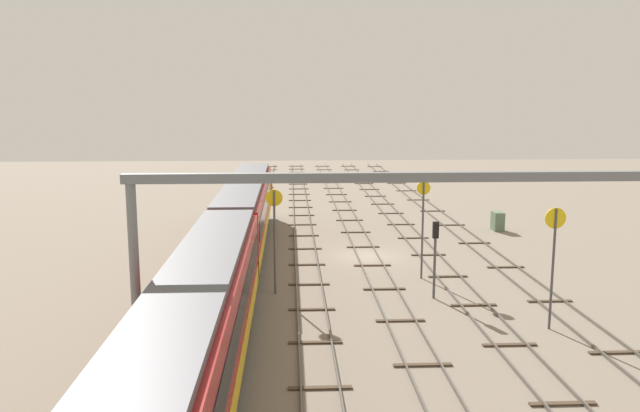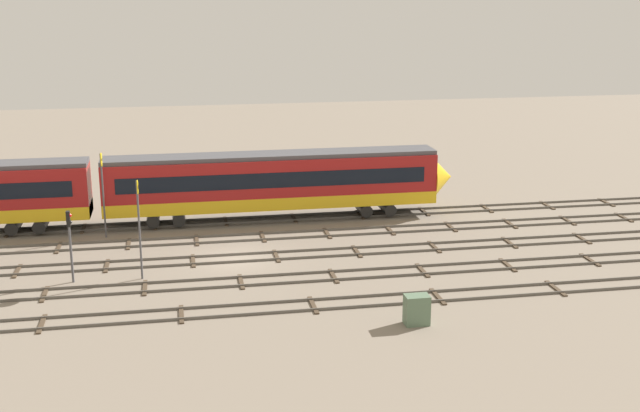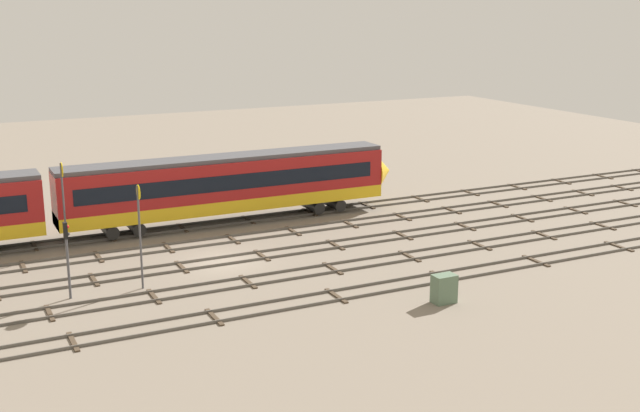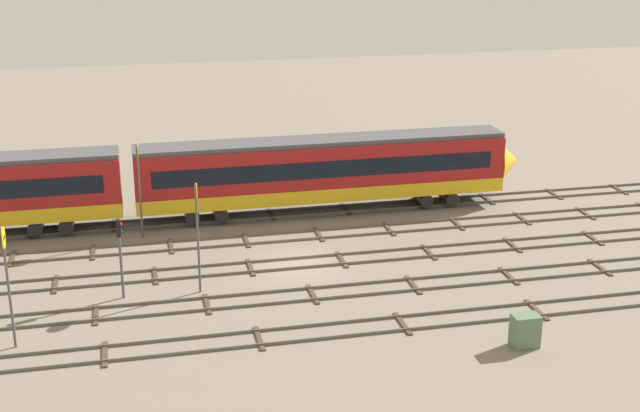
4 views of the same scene
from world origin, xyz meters
TOP-DOWN VIEW (x-y plane):
  - ground_plane at (0.00, 0.00)m, footprint 141.12×141.12m
  - track_near_foreground at (-0.00, -8.53)m, footprint 125.12×2.40m
  - track_second_near at (-0.00, -4.26)m, footprint 125.12×2.40m
  - track_middle at (-0.00, 0.00)m, footprint 125.12×2.40m
  - track_second_far at (0.00, 4.26)m, footprint 125.12×2.40m
  - track_with_train at (-0.00, 8.53)m, footprint 125.12×2.40m
  - speed_sign_near_foreground at (-5.62, -2.59)m, footprint 0.14×0.81m
  - speed_sign_mid_trackside at (-8.27, 6.19)m, footprint 0.14×0.93m
  - signal_light_trackside_approach at (-9.51, -2.45)m, footprint 0.31×0.32m
  - relay_cabinet at (8.18, -11.86)m, footprint 1.26×0.82m

SIDE VIEW (x-z plane):
  - ground_plane at x=0.00m, z-range 0.00..0.00m
  - track_second_far at x=0.00m, z-range -0.01..0.15m
  - track_with_train at x=0.00m, z-range -0.01..0.15m
  - track_middle at x=0.00m, z-range -0.01..0.15m
  - track_second_near at x=0.00m, z-range -0.01..0.15m
  - track_near_foreground at x=0.00m, z-range -0.01..0.15m
  - relay_cabinet at x=8.18m, z-range 0.00..1.55m
  - signal_light_trackside_approach at x=-9.51m, z-range 0.67..4.92m
  - speed_sign_near_foreground at x=-5.62m, z-range 0.72..6.64m
  - speed_sign_mid_trackside at x=-8.27m, z-range 0.83..6.70m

